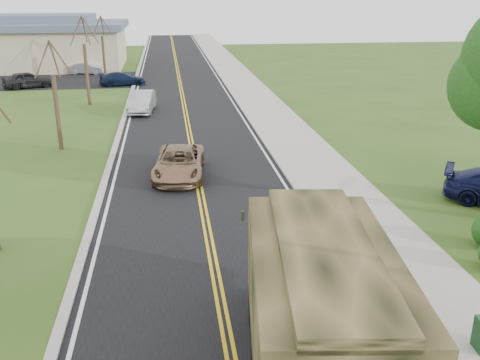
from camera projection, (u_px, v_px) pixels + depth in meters
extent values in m
cube|color=black|center=(181.00, 89.00, 46.54)|extent=(8.00, 120.00, 0.01)
cube|color=#9E998E|center=(228.00, 87.00, 47.05)|extent=(0.30, 120.00, 0.12)
cube|color=#9E998E|center=(248.00, 87.00, 47.28)|extent=(3.20, 120.00, 0.10)
cube|color=#9E998E|center=(133.00, 89.00, 46.00)|extent=(0.30, 120.00, 0.10)
cylinder|color=#38281C|center=(57.00, 113.00, 28.18)|extent=(0.24, 0.24, 3.96)
cylinder|color=#38281C|center=(60.00, 58.00, 27.40)|extent=(0.96, 0.32, 1.79)
cylinder|color=#38281C|center=(54.00, 58.00, 27.80)|extent=(0.12, 1.22, 1.65)
cylinder|color=#38281C|center=(43.00, 58.00, 27.33)|extent=(0.93, 0.41, 1.79)
cylinder|color=#38281C|center=(42.00, 61.00, 26.78)|extent=(0.75, 0.99, 1.67)
cylinder|color=#38281C|center=(55.00, 59.00, 26.90)|extent=(0.55, 0.85, 1.80)
cylinder|color=#38281C|center=(87.00, 75.00, 39.31)|extent=(0.24, 0.24, 4.44)
cylinder|color=#38281C|center=(90.00, 30.00, 38.43)|extent=(1.07, 0.35, 2.00)
cylinder|color=#38281C|center=(85.00, 31.00, 38.88)|extent=(0.13, 1.36, 1.84)
cylinder|color=#38281C|center=(76.00, 30.00, 38.35)|extent=(1.03, 0.46, 2.00)
cylinder|color=#38281C|center=(76.00, 32.00, 37.74)|extent=(0.83, 1.10, 1.87)
cylinder|color=#38281C|center=(86.00, 30.00, 37.86)|extent=(0.61, 0.95, 2.01)
cylinder|color=#38281C|center=(104.00, 58.00, 50.57)|extent=(0.24, 0.24, 4.08)
cylinder|color=#38281C|center=(106.00, 26.00, 49.76)|extent=(0.99, 0.33, 1.84)
cylinder|color=#38281C|center=(102.00, 26.00, 50.17)|extent=(0.13, 1.25, 1.69)
cylinder|color=#38281C|center=(97.00, 26.00, 49.69)|extent=(0.95, 0.42, 1.85)
cylinder|color=#38281C|center=(97.00, 27.00, 49.13)|extent=(0.77, 1.02, 1.72)
cylinder|color=#38281C|center=(104.00, 26.00, 49.24)|extent=(0.57, 0.88, 1.85)
cube|color=tan|center=(30.00, 48.00, 58.74)|extent=(20.00, 12.00, 4.20)
cube|color=#475466|center=(27.00, 26.00, 57.94)|extent=(21.00, 13.00, 0.70)
cube|color=#475466|center=(26.00, 19.00, 57.70)|extent=(14.00, 8.00, 0.90)
cube|color=black|center=(74.00, 80.00, 50.87)|extent=(18.00, 10.00, 0.02)
cylinder|color=black|center=(259.00, 339.00, 12.19)|extent=(0.51, 1.21, 1.17)
cylinder|color=black|center=(356.00, 338.00, 12.22)|extent=(0.51, 1.21, 1.17)
cylinder|color=black|center=(256.00, 303.00, 13.59)|extent=(0.51, 1.21, 1.17)
cylinder|color=black|center=(343.00, 302.00, 13.62)|extent=(0.51, 1.21, 1.17)
cube|color=#2D351D|center=(313.00, 336.00, 11.43)|extent=(3.44, 7.69, 0.37)
cube|color=#2D351D|center=(299.00, 241.00, 13.68)|extent=(2.78, 2.31, 1.49)
cube|color=black|center=(295.00, 219.00, 14.51)|extent=(2.33, 0.37, 0.74)
cube|color=#2D351D|center=(320.00, 352.00, 10.49)|extent=(3.32, 5.91, 0.16)
cube|color=black|center=(323.00, 303.00, 10.11)|extent=(3.32, 5.91, 2.13)
cube|color=black|center=(326.00, 250.00, 9.74)|extent=(2.37, 5.80, 0.27)
imported|color=#8D6B4F|center=(179.00, 163.00, 24.41)|extent=(2.69, 4.97, 1.32)
imported|color=#B0B0B5|center=(142.00, 102.00, 37.44)|extent=(1.97, 4.52, 1.45)
imported|color=black|center=(28.00, 80.00, 46.66)|extent=(4.53, 3.25, 1.43)
imported|color=#B7B7BC|center=(87.00, 68.00, 54.50)|extent=(3.88, 2.00, 1.22)
imported|color=#0D1832|center=(122.00, 79.00, 47.99)|extent=(4.35, 2.40, 1.19)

